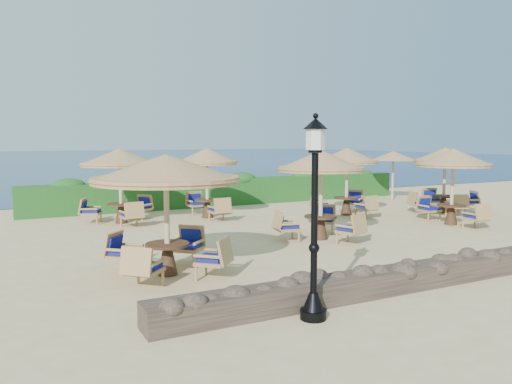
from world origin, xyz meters
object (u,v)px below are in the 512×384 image
Objects in this scene: lamp_post at (314,227)px; cafe_set_5 at (347,169)px; cafe_set_6 at (445,170)px; cafe_set_2 at (453,169)px; cafe_set_1 at (321,177)px; extra_parasol at (393,156)px; cafe_set_4 at (207,168)px; cafe_set_3 at (120,170)px; cafe_set_0 at (166,188)px.

lamp_post is 1.20× the size of cafe_set_5.
cafe_set_5 is 0.96× the size of cafe_set_6.
cafe_set_1 is at bearing -179.37° from cafe_set_2.
lamp_post reaches higher than cafe_set_2.
extra_parasol is at bearing 74.82° from cafe_set_6.
lamp_post is at bearing -102.47° from cafe_set_4.
cafe_set_4 is at bearing -4.23° from cafe_set_3.
cafe_set_6 is (9.03, -3.16, -0.18)m from cafe_set_4.
cafe_set_6 is at bearing -19.29° from cafe_set_4.
cafe_set_1 is at bearing -135.82° from cafe_set_5.
cafe_set_3 and cafe_set_4 have the same top height.
cafe_set_2 is at bearing 0.63° from cafe_set_1.
extra_parasol is 0.87× the size of cafe_set_5.
cafe_set_2 is at bearing -37.17° from cafe_set_4.
extra_parasol is at bearing 63.88° from cafe_set_2.
lamp_post is 1.18× the size of cafe_set_3.
lamp_post is 6.76m from cafe_set_1.
extra_parasol is (12.60, 12.00, 0.62)m from lamp_post.
cafe_set_2 and cafe_set_5 have the same top height.
cafe_set_3 is (-4.69, 5.63, 0.04)m from cafe_set_1.
cafe_set_5 is (8.90, 5.32, -0.11)m from cafe_set_0.
cafe_set_6 is (12.23, -3.40, -0.17)m from cafe_set_3.
cafe_set_2 is 11.65m from cafe_set_3.
cafe_set_1 is 0.97× the size of cafe_set_4.
cafe_set_3 is 0.99× the size of cafe_set_4.
cafe_set_3 and cafe_set_6 have the same top height.
cafe_set_0 is at bearing -149.33° from extra_parasol.
lamp_post is 10.97m from cafe_set_2.
cafe_set_3 is at bearing 85.66° from cafe_set_0.
cafe_set_1 and cafe_set_2 have the same top height.
cafe_set_0 is 8.10m from cafe_set_4.
cafe_set_1 is (3.90, 5.51, 0.31)m from lamp_post.
cafe_set_2 is at bearing -116.12° from extra_parasol.
cafe_set_6 is (12.79, 4.01, -0.20)m from cafe_set_0.
cafe_set_5 is (-1.89, 3.49, -0.14)m from cafe_set_2.
cafe_set_2 is 1.00× the size of cafe_set_4.
cafe_set_3 is at bearing 94.02° from lamp_post.
cafe_set_1 and cafe_set_5 have the same top height.
cafe_set_0 is at bearing -161.29° from cafe_set_1.
cafe_set_5 is (5.14, -1.85, -0.09)m from cafe_set_4.
cafe_set_1 is 0.95× the size of cafe_set_6.
lamp_post is 1.17× the size of cafe_set_4.
cafe_set_0 is at bearing -162.59° from cafe_set_6.
extra_parasol is 10.25m from cafe_set_4.
cafe_set_0 is 1.16× the size of cafe_set_3.
cafe_set_3 is (-0.78, 11.14, 0.34)m from lamp_post.
cafe_set_5 is 4.11m from cafe_set_6.
cafe_set_0 is at bearing -170.33° from cafe_set_2.
cafe_set_4 is at bearing 160.71° from cafe_set_6.
cafe_set_2 and cafe_set_6 have the same top height.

